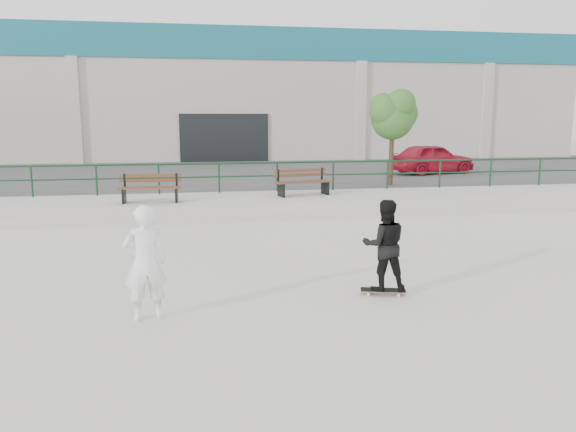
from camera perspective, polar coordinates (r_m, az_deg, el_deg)
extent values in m
plane|color=#B6B2A6|center=(9.08, 3.16, -9.82)|extent=(120.00, 120.00, 0.00)
cube|color=#B0A9A1|center=(18.14, -3.60, 1.12)|extent=(30.00, 3.00, 0.50)
cube|color=#3A3A3A|center=(26.54, -5.63, 3.97)|extent=(60.00, 14.00, 0.50)
cylinder|color=#153B22|center=(19.28, -4.07, 5.39)|extent=(28.00, 0.06, 0.06)
cylinder|color=#153B22|center=(19.32, -4.05, 4.06)|extent=(28.00, 0.05, 0.05)
cylinder|color=#153B22|center=(19.88, -24.59, 3.19)|extent=(0.06, 0.06, 1.00)
cylinder|color=#153B22|center=(19.47, -18.88, 3.43)|extent=(0.06, 0.06, 1.00)
cylinder|color=#153B22|center=(19.25, -12.98, 3.65)|extent=(0.06, 0.06, 1.00)
cylinder|color=#153B22|center=(19.25, -7.02, 3.84)|extent=(0.06, 0.06, 1.00)
cylinder|color=#153B22|center=(19.45, -1.11, 3.98)|extent=(0.06, 0.06, 1.00)
cylinder|color=#153B22|center=(19.85, 4.62, 4.07)|extent=(0.06, 0.06, 1.00)
cylinder|color=#153B22|center=(20.44, 10.07, 4.12)|extent=(0.06, 0.06, 1.00)
cylinder|color=#153B22|center=(21.21, 15.17, 4.14)|extent=(0.06, 0.06, 1.00)
cylinder|color=#153B22|center=(22.12, 19.88, 4.13)|extent=(0.06, 0.06, 1.00)
cylinder|color=#153B22|center=(23.18, 24.19, 4.09)|extent=(0.06, 0.06, 1.00)
cube|color=beige|center=(40.37, -7.26, 11.39)|extent=(44.00, 16.00, 8.00)
cube|color=#176575|center=(40.55, -7.36, 15.77)|extent=(44.20, 16.20, 1.80)
cube|color=black|center=(32.35, -6.48, 7.46)|extent=(5.00, 0.15, 3.20)
cube|color=beige|center=(32.77, -20.83, 9.53)|extent=(0.60, 0.25, 6.20)
cube|color=beige|center=(33.71, 7.39, 10.10)|extent=(0.60, 0.25, 6.20)
cube|color=beige|center=(36.87, 19.52, 9.61)|extent=(0.60, 0.25, 6.20)
cube|color=#532F1C|center=(17.29, -13.90, 2.72)|extent=(1.87, 0.20, 0.04)
cube|color=#532F1C|center=(17.47, -13.83, 2.79)|extent=(1.87, 0.20, 0.04)
cube|color=#532F1C|center=(17.65, -13.77, 2.87)|extent=(1.87, 0.20, 0.04)
cube|color=#532F1C|center=(17.71, -13.77, 3.54)|extent=(1.87, 0.12, 0.10)
cube|color=#532F1C|center=(17.70, -13.79, 4.01)|extent=(1.87, 0.12, 0.10)
cube|color=black|center=(17.60, -16.32, 1.98)|extent=(0.08, 0.52, 0.44)
cube|color=black|center=(17.81, -16.26, 3.46)|extent=(0.06, 0.05, 0.44)
cube|color=black|center=(17.43, -11.26, 2.12)|extent=(0.08, 0.52, 0.44)
cube|color=black|center=(17.65, -11.25, 3.61)|extent=(0.06, 0.05, 0.44)
cube|color=#532F1C|center=(18.29, 1.83, 3.43)|extent=(1.88, 0.52, 0.04)
cube|color=#532F1C|center=(18.46, 1.59, 3.49)|extent=(1.88, 0.52, 0.04)
cube|color=#532F1C|center=(18.64, 1.36, 3.55)|extent=(1.88, 0.52, 0.04)
cube|color=#532F1C|center=(18.69, 1.26, 4.19)|extent=(1.86, 0.44, 0.11)
cube|color=#532F1C|center=(18.68, 1.26, 4.64)|extent=(1.86, 0.44, 0.11)
cube|color=black|center=(18.19, -0.70, 2.66)|extent=(0.17, 0.53, 0.44)
cube|color=black|center=(18.40, -1.01, 4.10)|extent=(0.07, 0.06, 0.44)
cube|color=black|center=(18.82, 3.80, 2.89)|extent=(0.17, 0.53, 0.44)
cube|color=black|center=(19.01, 3.45, 4.28)|extent=(0.07, 0.06, 0.44)
cylinder|color=#473123|center=(21.60, 10.44, 5.95)|extent=(0.18, 0.18, 2.14)
sphere|color=#23531E|center=(21.55, 10.56, 9.74)|extent=(1.61, 1.61, 1.61)
sphere|color=#23531E|center=(21.96, 11.44, 10.19)|extent=(1.25, 1.25, 1.25)
sphere|color=#23531E|center=(21.26, 9.84, 10.49)|extent=(1.16, 1.16, 1.16)
sphere|color=#23531E|center=(21.28, 11.41, 11.16)|extent=(1.07, 1.07, 1.07)
sphere|color=#23531E|center=(21.80, 9.59, 10.95)|extent=(0.98, 0.98, 0.98)
imported|color=#A51427|center=(26.40, 14.38, 5.69)|extent=(4.24, 2.49, 1.35)
cube|color=black|center=(10.08, 9.63, -7.40)|extent=(0.81, 0.40, 0.02)
cube|color=brown|center=(10.08, 9.63, -7.48)|extent=(0.81, 0.40, 0.01)
cube|color=#9D9DA2|center=(10.08, 8.14, -7.60)|extent=(0.10, 0.17, 0.03)
cube|color=#9D9DA2|center=(10.11, 11.11, -7.63)|extent=(0.10, 0.17, 0.03)
cylinder|color=beige|center=(9.99, 8.16, -7.86)|extent=(0.06, 0.04, 0.06)
cylinder|color=beige|center=(10.17, 8.11, -7.53)|extent=(0.06, 0.04, 0.06)
cylinder|color=beige|center=(10.03, 11.16, -7.89)|extent=(0.06, 0.04, 0.06)
cylinder|color=beige|center=(10.21, 11.06, -7.56)|extent=(0.06, 0.04, 0.06)
imported|color=black|center=(9.87, 9.77, -2.93)|extent=(0.85, 0.70, 1.59)
imported|color=white|center=(8.82, -14.33, -4.64)|extent=(0.72, 0.53, 1.79)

